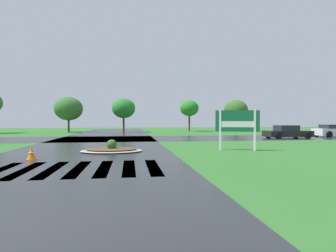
{
  "coord_description": "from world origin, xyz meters",
  "views": [
    {
      "loc": [
        2.29,
        -4.24,
        1.76
      ],
      "look_at": [
        4.7,
        12.97,
        1.38
      ],
      "focal_mm": 29.13,
      "sensor_mm": 36.0,
      "label": 1
    }
  ],
  "objects": [
    {
      "name": "asphalt_cross_road",
      "position": [
        0.0,
        21.77,
        0.0
      ],
      "size": [
        90.0,
        8.17,
        0.01
      ],
      "primitive_type": "cube",
      "color": "#232628",
      "rests_on": "ground"
    },
    {
      "name": "background_treeline",
      "position": [
        0.89,
        36.19,
        3.53
      ],
      "size": [
        39.05,
        6.33,
        5.54
      ],
      "color": "#4C3823",
      "rests_on": "ground"
    },
    {
      "name": "median_island",
      "position": [
        1.29,
        11.1,
        0.13
      ],
      "size": [
        3.39,
        2.32,
        0.68
      ],
      "color": "#9E9B93",
      "rests_on": "ground"
    },
    {
      "name": "car_silver_hatch",
      "position": [
        17.37,
        20.21,
        0.58
      ],
      "size": [
        4.34,
        2.25,
        1.26
      ],
      "rotation": [
        0.0,
        0.0,
        -0.02
      ],
      "color": "black",
      "rests_on": "ground"
    },
    {
      "name": "crosswalk_stripes",
      "position": [
        0.0,
        5.88,
        0.0
      ],
      "size": [
        6.75,
        3.59,
        0.01
      ],
      "color": "white",
      "rests_on": "ground"
    },
    {
      "name": "traffic_cone",
      "position": [
        -1.99,
        8.36,
        0.29
      ],
      "size": [
        0.39,
        0.39,
        0.6
      ],
      "color": "orange",
      "rests_on": "ground"
    },
    {
      "name": "estate_billboard",
      "position": [
        8.46,
        10.81,
        1.58
      ],
      "size": [
        2.39,
        0.87,
        2.37
      ],
      "rotation": [
        0.0,
        0.0,
        2.82
      ],
      "color": "white",
      "rests_on": "ground"
    },
    {
      "name": "asphalt_roadway",
      "position": [
        0.0,
        10.0,
        0.0
      ],
      "size": [
        9.08,
        80.0,
        0.01
      ],
      "primitive_type": "cube",
      "color": "#232628",
      "rests_on": "ground"
    },
    {
      "name": "car_white_sedan",
      "position": [
        23.63,
        21.58,
        0.62
      ],
      "size": [
        4.45,
        2.11,
        1.29
      ],
      "rotation": [
        0.0,
        0.0,
        0.02
      ],
      "color": "silver",
      "rests_on": "ground"
    }
  ]
}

